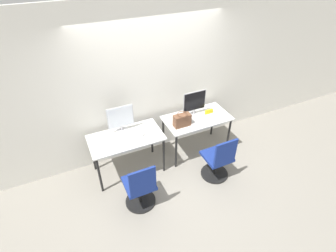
% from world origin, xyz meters
% --- Properties ---
extents(ground_plane, '(20.00, 20.00, 0.00)m').
position_xyz_m(ground_plane, '(0.00, 0.00, 0.00)').
color(ground_plane, gray).
extents(wall_back, '(12.00, 0.05, 2.80)m').
position_xyz_m(wall_back, '(0.00, 0.78, 1.40)').
color(wall_back, silver).
rests_on(wall_back, ground_plane).
extents(desk_left, '(1.22, 0.66, 0.76)m').
position_xyz_m(desk_left, '(-0.68, 0.33, 0.67)').
color(desk_left, silver).
rests_on(desk_left, ground_plane).
extents(monitor_left, '(0.45, 0.19, 0.47)m').
position_xyz_m(monitor_left, '(-0.68, 0.53, 1.01)').
color(monitor_left, '#B2B2B7').
rests_on(monitor_left, desk_left).
extents(keyboard_left, '(0.44, 0.17, 0.02)m').
position_xyz_m(keyboard_left, '(-0.68, 0.26, 0.77)').
color(keyboard_left, silver).
rests_on(keyboard_left, desk_left).
extents(mouse_left, '(0.06, 0.09, 0.03)m').
position_xyz_m(mouse_left, '(-0.40, 0.28, 0.77)').
color(mouse_left, silver).
rests_on(mouse_left, desk_left).
extents(office_chair_left, '(0.48, 0.48, 0.90)m').
position_xyz_m(office_chair_left, '(-0.74, -0.48, 0.37)').
color(office_chair_left, black).
rests_on(office_chair_left, ground_plane).
extents(desk_right, '(1.22, 0.66, 0.76)m').
position_xyz_m(desk_right, '(0.68, 0.33, 0.67)').
color(desk_right, silver).
rests_on(desk_right, ground_plane).
extents(monitor_right, '(0.45, 0.19, 0.47)m').
position_xyz_m(monitor_right, '(0.68, 0.46, 1.01)').
color(monitor_right, '#B2B2B7').
rests_on(monitor_right, desk_right).
extents(keyboard_right, '(0.44, 0.17, 0.02)m').
position_xyz_m(keyboard_right, '(0.68, 0.17, 0.77)').
color(keyboard_right, silver).
rests_on(keyboard_right, desk_right).
extents(mouse_right, '(0.06, 0.09, 0.03)m').
position_xyz_m(mouse_right, '(0.96, 0.17, 0.77)').
color(mouse_right, silver).
rests_on(mouse_right, desk_right).
extents(office_chair_right, '(0.48, 0.48, 0.90)m').
position_xyz_m(office_chair_right, '(0.66, -0.47, 0.37)').
color(office_chair_right, black).
rests_on(office_chair_right, ground_plane).
extents(handbag, '(0.30, 0.18, 0.25)m').
position_xyz_m(handbag, '(0.31, 0.23, 0.87)').
color(handbag, brown).
rests_on(handbag, desk_right).
extents(placard_right, '(0.16, 0.03, 0.08)m').
position_xyz_m(placard_right, '(0.95, 0.36, 0.80)').
color(placard_right, yellow).
rests_on(placard_right, desk_right).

